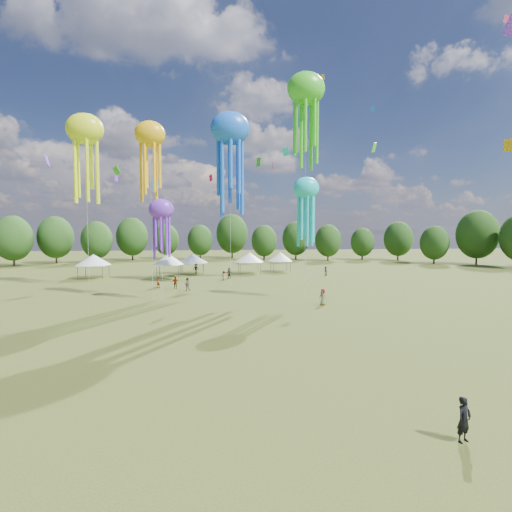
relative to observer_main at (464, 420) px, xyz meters
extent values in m
plane|color=#384416|center=(-7.28, 1.32, -0.85)|extent=(300.00, 300.00, 0.00)
imported|color=black|center=(0.00, 0.00, 0.00)|extent=(0.73, 0.60, 1.71)
imported|color=gray|center=(-12.38, 37.81, 0.00)|extent=(0.89, 0.72, 1.70)
imported|color=gray|center=(-7.07, 47.91, -0.07)|extent=(0.77, 0.90, 1.56)
imported|color=gray|center=(11.48, 51.90, -0.02)|extent=(0.68, 0.85, 1.66)
imported|color=gray|center=(-11.94, 58.50, 0.11)|extent=(1.39, 1.04, 1.92)
imported|color=gray|center=(-14.14, 39.76, -0.02)|extent=(1.02, 0.53, 1.66)
imported|color=gray|center=(-6.09, 49.68, 0.08)|extent=(1.79, 1.29, 1.86)
imported|color=gray|center=(-16.62, 41.02, -0.09)|extent=(0.62, 0.67, 1.53)
imported|color=gray|center=(2.75, 25.91, 0.02)|extent=(1.00, 0.99, 1.75)
cylinder|color=#47474C|center=(-31.08, 51.70, 0.22)|extent=(0.08, 0.08, 2.16)
cylinder|color=#47474C|center=(-31.08, 55.67, 0.22)|extent=(0.08, 0.08, 2.16)
cylinder|color=#47474C|center=(-27.10, 51.70, 0.22)|extent=(0.08, 0.08, 2.16)
cylinder|color=#47474C|center=(-27.10, 55.67, 0.22)|extent=(0.08, 0.08, 2.16)
cube|color=white|center=(-29.09, 53.68, 1.35)|extent=(4.38, 4.38, 0.10)
cone|color=white|center=(-29.09, 53.68, 2.33)|extent=(5.69, 5.69, 1.85)
cylinder|color=#47474C|center=(-18.23, 51.29, 0.24)|extent=(0.08, 0.08, 2.18)
cylinder|color=#47474C|center=(-18.23, 54.91, 0.24)|extent=(0.08, 0.08, 2.18)
cylinder|color=#47474C|center=(-14.61, 51.29, 0.24)|extent=(0.08, 0.08, 2.18)
cylinder|color=#47474C|center=(-14.61, 54.91, 0.24)|extent=(0.08, 0.08, 2.18)
cube|color=white|center=(-16.42, 53.10, 1.37)|extent=(4.01, 4.01, 0.10)
cone|color=white|center=(-16.42, 53.10, 2.36)|extent=(5.22, 5.22, 1.87)
cylinder|color=#47474C|center=(-14.55, 56.48, 0.14)|extent=(0.08, 0.08, 1.98)
cylinder|color=#47474C|center=(-14.55, 60.48, 0.14)|extent=(0.08, 0.08, 1.98)
cylinder|color=#47474C|center=(-10.54, 56.48, 0.14)|extent=(0.08, 0.08, 1.98)
cylinder|color=#47474C|center=(-10.54, 60.48, 0.14)|extent=(0.08, 0.08, 1.98)
cube|color=white|center=(-12.55, 58.48, 1.18)|extent=(4.40, 4.40, 0.10)
cone|color=white|center=(-12.55, 58.48, 2.07)|extent=(5.73, 5.73, 1.70)
cylinder|color=#47474C|center=(-3.68, 55.70, 0.20)|extent=(0.08, 0.08, 2.10)
cylinder|color=#47474C|center=(-3.68, 59.52, 0.20)|extent=(0.08, 0.08, 2.10)
cylinder|color=#47474C|center=(0.14, 55.70, 0.20)|extent=(0.08, 0.08, 2.10)
cylinder|color=#47474C|center=(0.14, 59.52, 0.20)|extent=(0.08, 0.08, 2.10)
cube|color=white|center=(-1.77, 57.61, 1.30)|extent=(4.22, 4.22, 0.10)
cone|color=white|center=(-1.77, 57.61, 2.25)|extent=(5.48, 5.48, 1.80)
cylinder|color=#47474C|center=(3.01, 58.05, 0.17)|extent=(0.08, 0.08, 2.05)
cylinder|color=#47474C|center=(3.01, 61.38, 0.17)|extent=(0.08, 0.08, 2.05)
cylinder|color=#47474C|center=(6.34, 58.05, 0.17)|extent=(0.08, 0.08, 2.05)
cylinder|color=#47474C|center=(6.34, 61.38, 0.17)|extent=(0.08, 0.08, 2.05)
cube|color=white|center=(4.68, 59.72, 1.25)|extent=(3.73, 3.73, 0.10)
cone|color=white|center=(4.68, 59.72, 2.17)|extent=(4.85, 4.85, 1.76)
ellipsoid|color=yellow|center=(-16.04, 31.89, 18.26)|extent=(3.47, 2.43, 2.95)
cylinder|color=beige|center=(-16.04, 31.89, 8.70)|extent=(0.03, 0.03, 19.11)
ellipsoid|color=blue|center=(-6.24, 42.35, 22.09)|extent=(5.71, 3.99, 4.85)
cylinder|color=beige|center=(-6.24, 42.35, 10.62)|extent=(0.03, 0.03, 22.95)
ellipsoid|color=#19CCD7|center=(1.86, 29.89, 12.15)|extent=(3.05, 2.13, 2.59)
cylinder|color=beige|center=(1.86, 29.89, 5.65)|extent=(0.03, 0.03, 13.00)
ellipsoid|color=#EAFF1A|center=(-26.64, 43.19, 21.53)|extent=(5.15, 3.60, 4.38)
cylinder|color=beige|center=(-26.64, 43.19, 10.34)|extent=(0.03, 0.03, 22.38)
ellipsoid|color=#7730D7|center=(-14.78, 30.85, 9.62)|extent=(2.83, 1.98, 2.40)
cylinder|color=beige|center=(-14.78, 30.85, 4.39)|extent=(0.03, 0.03, 10.48)
ellipsoid|color=#3ED022|center=(5.63, 44.59, 29.15)|extent=(5.93, 4.15, 5.04)
cylinder|color=beige|center=(5.63, 44.59, 14.15)|extent=(0.03, 0.03, 30.00)
cube|color=#3ED022|center=(1.52, 68.97, 22.42)|extent=(0.90, 1.43, 2.06)
cube|color=blue|center=(22.53, 57.73, 31.00)|extent=(0.76, 0.34, 0.91)
cube|color=#E94480|center=(0.13, 42.75, 16.83)|extent=(0.27, 1.02, 1.30)
cube|color=#7730D7|center=(-29.34, 72.31, 19.36)|extent=(0.41, 2.06, 2.58)
cube|color=yellow|center=(8.59, 47.54, 31.39)|extent=(1.51, 1.67, 2.32)
cube|color=#3ED022|center=(22.99, 57.83, 23.67)|extent=(1.12, 1.66, 2.05)
cube|color=#19CCD7|center=(6.69, 64.71, 23.86)|extent=(1.75, 1.08, 1.80)
cube|color=#E94480|center=(23.69, 26.53, 30.79)|extent=(0.64, 0.19, 0.81)
cube|color=#7730D7|center=(-40.15, 64.04, 20.83)|extent=(0.74, 2.16, 2.46)
cube|color=#EE1547|center=(-8.97, 59.03, 17.35)|extent=(0.69, 0.97, 1.37)
cube|color=yellow|center=(22.44, 23.83, 16.31)|extent=(1.14, 1.25, 1.46)
cube|color=#3ED022|center=(-20.66, 35.52, 14.60)|extent=(1.09, 0.54, 1.25)
cube|color=blue|center=(-18.52, 54.96, 15.70)|extent=(1.83, 0.75, 2.17)
cylinder|color=#38281C|center=(-54.45, 79.51, 0.83)|extent=(0.44, 0.44, 3.36)
ellipsoid|color=#214115|center=(-54.45, 79.51, 5.66)|extent=(8.40, 8.40, 10.51)
cylinder|color=#38281C|center=(-47.96, 86.81, 0.85)|extent=(0.44, 0.44, 3.41)
ellipsoid|color=#214115|center=(-47.96, 86.81, 5.75)|extent=(8.53, 8.53, 10.66)
cylinder|color=#38281C|center=(-37.88, 86.34, 0.68)|extent=(0.44, 0.44, 3.07)
ellipsoid|color=#214115|center=(-37.88, 86.34, 5.09)|extent=(7.66, 7.66, 9.58)
cylinder|color=#38281C|center=(-30.79, 94.65, 0.86)|extent=(0.44, 0.44, 3.43)
ellipsoid|color=#214115|center=(-30.79, 94.65, 5.80)|extent=(8.58, 8.58, 10.73)
cylinder|color=#38281C|center=(-22.04, 100.28, 0.62)|extent=(0.44, 0.44, 2.95)
ellipsoid|color=#214115|center=(-22.04, 100.28, 4.85)|extent=(7.37, 7.37, 9.21)
cylinder|color=#38281C|center=(-11.98, 96.38, 0.59)|extent=(0.44, 0.44, 2.89)
ellipsoid|color=#214115|center=(-11.98, 96.38, 4.75)|extent=(7.23, 7.23, 9.04)
cylinder|color=#38281C|center=(-2.37, 100.81, 1.07)|extent=(0.44, 0.44, 3.84)
ellipsoid|color=#214115|center=(-2.37, 100.81, 6.58)|extent=(9.60, 9.60, 11.99)
cylinder|color=#38281C|center=(5.91, 89.76, 0.57)|extent=(0.44, 0.44, 2.84)
ellipsoid|color=#214115|center=(5.91, 89.76, 4.66)|extent=(7.11, 7.11, 8.89)
cylinder|color=#38281C|center=(15.65, 92.36, 0.73)|extent=(0.44, 0.44, 3.16)
ellipsoid|color=#214115|center=(15.65, 92.36, 5.27)|extent=(7.91, 7.91, 9.88)
cylinder|color=#38281C|center=(23.41, 86.61, 0.59)|extent=(0.44, 0.44, 2.88)
ellipsoid|color=#214115|center=(23.41, 86.61, 4.73)|extent=(7.21, 7.21, 9.01)
cylinder|color=#38281C|center=(34.23, 88.56, 0.46)|extent=(0.44, 0.44, 2.63)
ellipsoid|color=#214115|center=(34.23, 88.56, 4.24)|extent=(6.57, 6.57, 8.22)
cylinder|color=#38281C|center=(43.23, 85.05, 0.71)|extent=(0.44, 0.44, 3.13)
ellipsoid|color=#214115|center=(43.23, 85.05, 5.20)|extent=(7.81, 7.81, 9.77)
cylinder|color=#38281C|center=(46.36, 73.13, 0.51)|extent=(0.44, 0.44, 2.72)
ellipsoid|color=#214115|center=(46.36, 73.13, 4.41)|extent=(6.80, 6.80, 8.50)
cylinder|color=#38281C|center=(55.68, 70.24, 1.05)|extent=(0.44, 0.44, 3.81)
ellipsoid|color=#214115|center=(55.68, 70.24, 6.53)|extent=(9.52, 9.52, 11.90)
camera|label=1|loc=(-9.42, -12.26, 7.00)|focal=25.86mm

